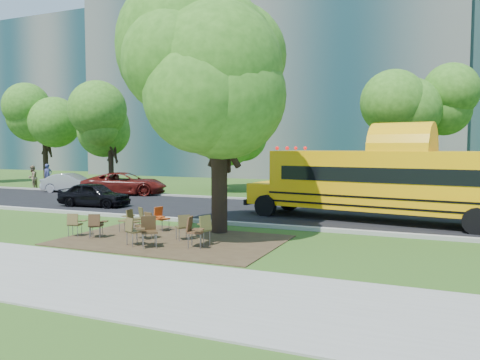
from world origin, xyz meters
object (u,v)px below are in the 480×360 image
at_px(chair_5, 148,229).
at_px(chair_11, 184,224).
at_px(chair_1, 94,224).
at_px(school_bus, 399,182).
at_px(bg_car_silver, 71,183).
at_px(chair_6, 203,227).
at_px(pedestrian_a, 48,176).
at_px(pedestrian_b, 32,177).
at_px(main_tree, 219,78).
at_px(chair_8, 127,218).
at_px(chair_10, 160,216).
at_px(chair_0, 75,222).
at_px(bg_car_red, 125,184).
at_px(chair_3, 145,223).
at_px(chair_9, 138,216).
at_px(chair_4, 134,229).
at_px(chair_7, 194,229).
at_px(chair_2, 96,223).
at_px(black_car, 94,195).

distance_m(chair_5, chair_11, 1.42).
bearing_deg(chair_1, school_bus, 82.94).
bearing_deg(bg_car_silver, chair_6, -137.70).
bearing_deg(pedestrian_a, pedestrian_b, -159.80).
xyz_separation_m(main_tree, bg_car_silver, (-15.38, 9.47, -4.73)).
bearing_deg(chair_8, pedestrian_b, 51.48).
xyz_separation_m(main_tree, chair_10, (-2.07, -0.55, -4.82)).
height_order(chair_0, bg_car_red, bg_car_red).
relative_size(chair_1, chair_6, 0.80).
height_order(school_bus, pedestrian_a, school_bus).
xyz_separation_m(chair_5, pedestrian_a, (-18.86, 14.87, 0.30)).
distance_m(chair_0, chair_5, 3.25).
bearing_deg(chair_3, chair_9, -24.49).
bearing_deg(chair_4, chair_8, 155.61).
xyz_separation_m(bg_car_silver, bg_car_red, (4.32, 0.02, 0.08)).
bearing_deg(pedestrian_b, chair_8, 39.06).
distance_m(main_tree, chair_11, 5.14).
distance_m(chair_5, chair_7, 1.37).
distance_m(school_bus, chair_6, 8.61).
xyz_separation_m(chair_6, chair_9, (-3.41, 1.49, -0.08)).
xyz_separation_m(chair_1, chair_7, (3.81, -0.12, 0.11)).
bearing_deg(chair_5, chair_10, -103.97).
relative_size(chair_3, chair_8, 1.09).
bearing_deg(chair_1, main_tree, 80.65).
bearing_deg(chair_11, chair_2, 149.36).
distance_m(chair_11, bg_car_silver, 18.66).
relative_size(chair_11, pedestrian_b, 0.51).
xyz_separation_m(bg_car_silver, pedestrian_a, (-4.37, 2.34, 0.26)).
distance_m(chair_11, black_car, 10.22).
relative_size(chair_2, chair_7, 0.88).
xyz_separation_m(chair_8, pedestrian_b, (-16.53, 11.34, 0.35)).
bearing_deg(chair_11, chair_6, -76.32).
bearing_deg(chair_6, bg_car_red, 62.84).
height_order(main_tree, chair_6, main_tree).
xyz_separation_m(chair_0, chair_6, (4.63, 0.32, 0.10)).
xyz_separation_m(chair_0, chair_11, (3.67, 0.86, 0.03)).
xyz_separation_m(main_tree, chair_7, (0.38, -2.58, -4.77)).
xyz_separation_m(main_tree, chair_0, (-4.11, -2.58, -4.86)).
bearing_deg(pedestrian_a, chair_0, -118.48).
height_order(main_tree, pedestrian_b, main_tree).
distance_m(chair_1, black_car, 8.49).
relative_size(chair_4, pedestrian_a, 0.50).
distance_m(main_tree, bg_car_silver, 18.67).
bearing_deg(black_car, main_tree, -119.51).
distance_m(school_bus, chair_4, 10.45).
bearing_deg(chair_9, chair_3, 168.02).
height_order(chair_7, bg_car_silver, bg_car_silver).
bearing_deg(chair_1, chair_5, 31.56).
bearing_deg(black_car, chair_4, -138.57).
relative_size(chair_6, chair_8, 1.18).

